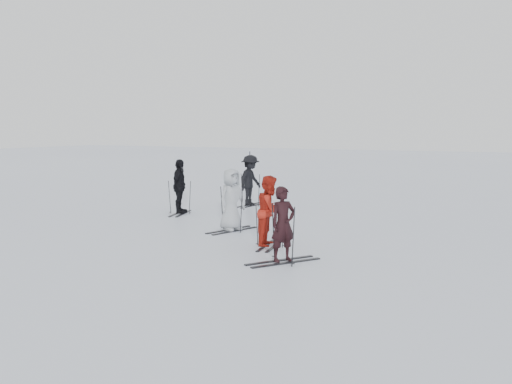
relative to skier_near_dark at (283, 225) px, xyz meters
The scene contains 12 objects.
ground 4.54m from the skier_near_dark, 129.52° to the left, with size 120.00×120.00×0.00m, color silver.
skier_near_dark is the anchor object (origin of this frame).
skier_red 1.74m from the skier_near_dark, 124.19° to the left, with size 0.87×0.68×1.79m, color #AA2013.
skier_grey 4.16m from the skier_near_dark, 134.57° to the left, with size 0.88×0.57×1.80m, color #9FA5A8.
skier_uphill_left 7.93m from the skier_near_dark, 140.41° to the left, with size 1.11×0.46×1.89m, color black.
skier_uphill_far 9.37m from the skier_near_dark, 121.02° to the left, with size 1.25×0.72×1.93m, color black.
skis_near_dark 0.17m from the skier_near_dark, ahead, with size 0.98×1.86×1.35m, color black, non-canonical shape.
skis_red 1.76m from the skier_near_dark, 124.19° to the left, with size 0.83×1.57×1.15m, color black, non-canonical shape.
skis_grey 4.16m from the skier_near_dark, 134.57° to the left, with size 0.97×1.83×1.33m, color black, non-canonical shape.
skis_uphill_left 7.93m from the skier_near_dark, 140.41° to the left, with size 0.88×1.66×1.21m, color black, non-canonical shape.
skis_uphill_far 9.37m from the skier_near_dark, 121.02° to the left, with size 0.93×1.76×1.28m, color black, non-canonical shape.
piste_marker 13.25m from the skier_near_dark, 119.79° to the left, with size 0.04×0.04×1.94m, color black.
Camera 1 is at (7.80, -15.03, 3.04)m, focal length 40.00 mm.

